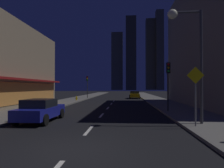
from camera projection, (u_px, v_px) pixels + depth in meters
name	position (u px, v px, depth m)	size (l,w,h in m)	color
ground_plane	(116.00, 98.00, 38.57)	(78.00, 136.00, 0.10)	black
sidewalk_right	(151.00, 98.00, 38.07)	(4.00, 76.00, 0.15)	#605E59
sidewalk_left	(82.00, 98.00, 39.07)	(4.00, 76.00, 0.15)	#605E59
lane_marking_center	(105.00, 111.00, 17.62)	(0.16, 28.20, 0.01)	silver
skyscraper_distant_tall	(117.00, 61.00, 149.25)	(8.73, 5.36, 44.55)	brown
skyscraper_distant_mid	(131.00, 54.00, 145.32)	(7.74, 8.16, 55.31)	#403C30
skyscraper_distant_short	(151.00, 55.00, 158.03)	(7.54, 6.51, 58.22)	#4A4637
skyscraper_distant_slender	(160.00, 50.00, 153.36)	(5.89, 6.33, 63.59)	#524E3D
car_parked_near	(41.00, 110.00, 12.39)	(1.98, 4.24, 1.45)	navy
car_parked_far	(134.00, 95.00, 37.23)	(1.98, 4.24, 1.45)	gold
fire_hydrant_far_left	(77.00, 98.00, 30.43)	(0.42, 0.30, 0.65)	gold
traffic_light_near_right	(168.00, 76.00, 16.33)	(0.32, 0.48, 4.20)	#2D2D2D
traffic_light_far_left	(87.00, 82.00, 36.97)	(0.32, 0.48, 4.20)	#2D2D2D
street_lamp_right	(186.00, 38.00, 11.03)	(1.96, 0.56, 6.58)	#38383D
pedestrian_crossing_sign	(195.00, 91.00, 10.20)	(0.91, 0.08, 3.15)	slate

